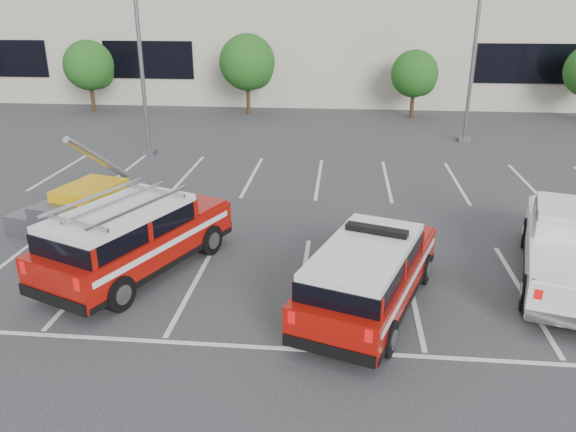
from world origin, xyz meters
name	(u,v)px	position (x,y,z in m)	size (l,w,h in m)	color
ground	(302,284)	(0.00, 0.00, 0.00)	(120.00, 120.00, 0.00)	#2E2E31
stall_markings	(312,219)	(0.00, 4.50, 0.01)	(23.00, 15.00, 0.01)	silver
convention_building	(337,28)	(0.18, 31.86, 4.72)	(60.00, 16.99, 13.20)	#BBB19E
tree_left	(91,67)	(-14.91, 22.05, 2.77)	(3.07, 3.07, 4.42)	#3F2B19
tree_mid_left	(249,64)	(-4.91, 22.05, 3.04)	(3.37, 3.37, 4.85)	#3F2B19
tree_mid_right	(416,75)	(5.09, 22.05, 2.50)	(2.77, 2.77, 3.99)	#3F2B19
light_pole_left	(139,37)	(-8.00, 12.00, 5.19)	(0.90, 0.60, 10.24)	#59595E
light_pole_mid	(476,34)	(7.00, 16.00, 5.19)	(0.90, 0.60, 10.24)	#59595E
fire_chief_suv	(369,279)	(1.59, -1.04, 0.76)	(3.55, 5.64, 1.87)	#900D06
white_pickup	(570,254)	(6.68, 0.85, 0.73)	(3.63, 6.29, 1.83)	silver
ladder_suv	(134,242)	(-4.35, 0.22, 0.86)	(4.10, 5.86, 2.15)	#900D06
utility_rig	(88,208)	(-6.97, 3.23, 0.60)	(3.68, 3.74, 3.03)	#59595E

